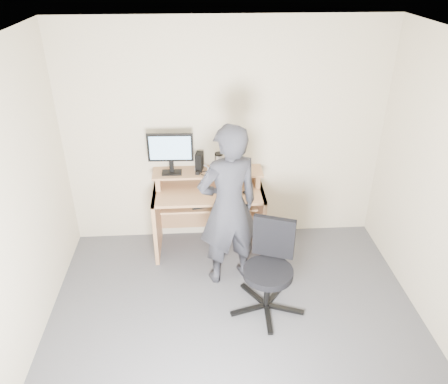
{
  "coord_description": "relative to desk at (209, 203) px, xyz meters",
  "views": [
    {
      "loc": [
        -0.3,
        -2.68,
        3.04
      ],
      "look_at": [
        -0.06,
        1.05,
        0.95
      ],
      "focal_mm": 35.0,
      "sensor_mm": 36.0,
      "label": 1
    }
  ],
  "objects": [
    {
      "name": "mouse",
      "position": [
        0.41,
        -0.18,
        0.22
      ],
      "size": [
        0.11,
        0.08,
        0.04
      ],
      "primitive_type": "ellipsoid",
      "rotation": [
        0.0,
        0.0,
        -0.24
      ],
      "color": "black",
      "rests_on": "desk"
    },
    {
      "name": "office_chair",
      "position": [
        0.53,
        -1.04,
        -0.06
      ],
      "size": [
        0.7,
        0.68,
        0.88
      ],
      "rotation": [
        0.0,
        0.0,
        -0.35
      ],
      "color": "black",
      "rests_on": "ground"
    },
    {
      "name": "external_drive",
      "position": [
        -0.09,
        0.11,
        0.46
      ],
      "size": [
        0.1,
        0.14,
        0.2
      ],
      "primitive_type": "cube",
      "rotation": [
        0.0,
        0.0,
        -0.24
      ],
      "color": "black",
      "rests_on": "desk"
    },
    {
      "name": "monitor",
      "position": [
        -0.39,
        0.04,
        0.64
      ],
      "size": [
        0.48,
        0.14,
        0.46
      ],
      "rotation": [
        0.0,
        0.0,
        -0.04
      ],
      "color": "black",
      "rests_on": "desk"
    },
    {
      "name": "ceiling",
      "position": [
        0.2,
        -1.53,
        1.95
      ],
      "size": [
        3.5,
        3.5,
        0.02
      ],
      "primitive_type": "cube",
      "color": "white",
      "rests_on": "back_wall"
    },
    {
      "name": "ground",
      "position": [
        0.2,
        -1.53,
        -0.55
      ],
      "size": [
        3.5,
        3.5,
        0.0
      ],
      "primitive_type": "plane",
      "color": "#58595E",
      "rests_on": "ground"
    },
    {
      "name": "headphones",
      "position": [
        -0.06,
        0.1,
        0.37
      ],
      "size": [
        0.16,
        0.16,
        0.06
      ],
      "primitive_type": "torus",
      "rotation": [
        0.26,
        0.0,
        -0.04
      ],
      "color": "silver",
      "rests_on": "desk"
    },
    {
      "name": "person",
      "position": [
        0.18,
        -0.6,
        0.3
      ],
      "size": [
        0.72,
        0.59,
        1.7
      ],
      "primitive_type": "imported",
      "rotation": [
        0.0,
        0.0,
        3.47
      ],
      "color": "black",
      "rests_on": "ground"
    },
    {
      "name": "travel_mug",
      "position": [
        0.12,
        0.05,
        0.46
      ],
      "size": [
        0.11,
        0.11,
        0.2
      ],
      "primitive_type": "cylinder",
      "rotation": [
        0.0,
        0.0,
        -0.27
      ],
      "color": "#AEAFB3",
      "rests_on": "desk"
    },
    {
      "name": "back_wall",
      "position": [
        0.2,
        0.22,
        0.7
      ],
      "size": [
        3.5,
        0.02,
        2.5
      ],
      "primitive_type": "cube",
      "color": "beige",
      "rests_on": "ground"
    },
    {
      "name": "charger",
      "position": [
        -0.11,
        0.0,
        0.38
      ],
      "size": [
        0.05,
        0.05,
        0.03
      ],
      "primitive_type": "cube",
      "rotation": [
        0.0,
        0.0,
        -0.3
      ],
      "color": "black",
      "rests_on": "desk"
    },
    {
      "name": "desk",
      "position": [
        0.0,
        0.0,
        0.0
      ],
      "size": [
        1.2,
        0.6,
        0.91
      ],
      "color": "tan",
      "rests_on": "ground"
    },
    {
      "name": "smartphone",
      "position": [
        0.37,
        0.06,
        0.37
      ],
      "size": [
        0.08,
        0.13,
        0.01
      ],
      "primitive_type": "cube",
      "rotation": [
        0.0,
        0.0,
        0.06
      ],
      "color": "black",
      "rests_on": "desk"
    },
    {
      "name": "keyboard",
      "position": [
        0.03,
        -0.17,
        0.12
      ],
      "size": [
        0.49,
        0.28,
        0.03
      ],
      "primitive_type": "cube",
      "rotation": [
        0.0,
        0.0,
        0.24
      ],
      "color": "black",
      "rests_on": "desk"
    }
  ]
}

